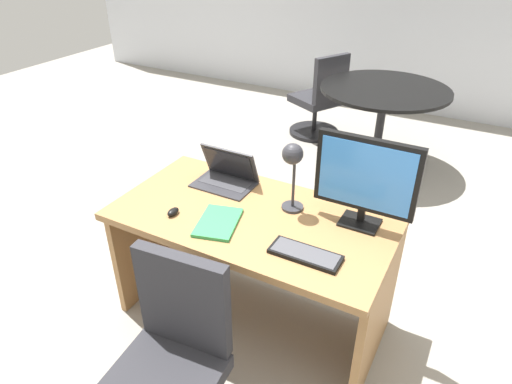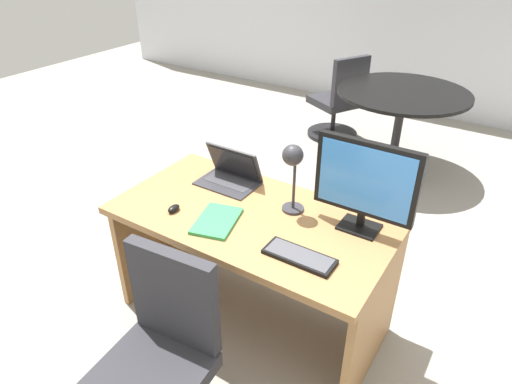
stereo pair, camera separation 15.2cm
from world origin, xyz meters
name	(u,v)px [view 1 (the left image)]	position (x,y,z in m)	size (l,w,h in m)	color
ground	(336,203)	(0.00, 1.50, 0.00)	(12.00, 12.00, 0.00)	gray
desk	(256,242)	(0.00, 0.05, 0.54)	(1.51, 0.80, 0.76)	#9E7042
monitor	(366,178)	(0.53, 0.19, 1.03)	(0.51, 0.16, 0.48)	black
laptop	(227,172)	(-0.30, 0.24, 0.82)	(0.35, 0.24, 0.22)	#2D2D33
keyboard	(305,254)	(0.39, -0.19, 0.77)	(0.34, 0.13, 0.02)	black
mouse	(173,212)	(-0.37, -0.20, 0.77)	(0.05, 0.08, 0.04)	black
desk_lamp	(293,163)	(0.16, 0.14, 1.05)	(0.12, 0.14, 0.40)	#2D2D33
book	(218,222)	(-0.11, -0.16, 0.77)	(0.27, 0.33, 0.02)	green
office_chair	(171,376)	(0.03, -0.81, 0.38)	(0.56, 0.56, 0.94)	black
meeting_table	(382,108)	(0.09, 2.37, 0.60)	(1.19, 1.19, 0.79)	black
meeting_chair_near	(319,104)	(-0.69, 2.78, 0.37)	(0.63, 0.62, 0.93)	black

